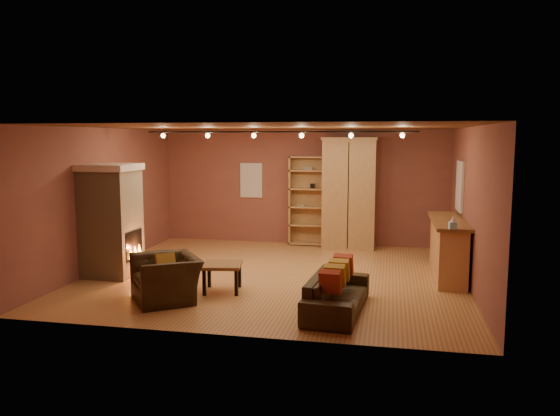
% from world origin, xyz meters
% --- Properties ---
extents(floor, '(7.00, 7.00, 0.00)m').
position_xyz_m(floor, '(0.00, 0.00, 0.00)').
color(floor, '#9D6637').
rests_on(floor, ground).
extents(ceiling, '(7.00, 7.00, 0.00)m').
position_xyz_m(ceiling, '(0.00, 0.00, 2.80)').
color(ceiling, brown).
rests_on(ceiling, back_wall).
extents(back_wall, '(7.00, 0.02, 2.80)m').
position_xyz_m(back_wall, '(0.00, 3.25, 1.40)').
color(back_wall, brown).
rests_on(back_wall, floor).
extents(left_wall, '(0.02, 6.50, 2.80)m').
position_xyz_m(left_wall, '(-3.50, 0.00, 1.40)').
color(left_wall, brown).
rests_on(left_wall, floor).
extents(right_wall, '(0.02, 6.50, 2.80)m').
position_xyz_m(right_wall, '(3.50, 0.00, 1.40)').
color(right_wall, brown).
rests_on(right_wall, floor).
extents(fireplace, '(1.01, 0.98, 2.12)m').
position_xyz_m(fireplace, '(-3.04, -0.60, 1.06)').
color(fireplace, tan).
rests_on(fireplace, floor).
extents(back_window, '(0.56, 0.04, 0.86)m').
position_xyz_m(back_window, '(-1.30, 3.23, 1.55)').
color(back_window, beige).
rests_on(back_window, back_wall).
extents(bookcase, '(0.89, 0.34, 2.16)m').
position_xyz_m(bookcase, '(0.15, 3.14, 1.10)').
color(bookcase, tan).
rests_on(bookcase, floor).
extents(armoire, '(1.28, 0.73, 2.62)m').
position_xyz_m(armoire, '(1.16, 2.92, 1.31)').
color(armoire, tan).
rests_on(armoire, floor).
extents(bar_counter, '(0.61, 2.29, 1.09)m').
position_xyz_m(bar_counter, '(3.20, 0.54, 0.56)').
color(bar_counter, tan).
rests_on(bar_counter, floor).
extents(tissue_box, '(0.14, 0.14, 0.23)m').
position_xyz_m(tissue_box, '(3.15, -0.56, 1.19)').
color(tissue_box, '#89C3DC').
rests_on(tissue_box, bar_counter).
extents(right_window, '(0.05, 0.90, 1.00)m').
position_xyz_m(right_window, '(3.47, 1.40, 1.65)').
color(right_window, beige).
rests_on(right_window, right_wall).
extents(loveseat, '(0.71, 1.94, 0.78)m').
position_xyz_m(loveseat, '(1.36, -1.96, 0.39)').
color(loveseat, black).
rests_on(loveseat, floor).
extents(armchair, '(1.23, 1.32, 0.97)m').
position_xyz_m(armchair, '(-1.39, -1.93, 0.49)').
color(armchair, black).
rests_on(armchair, floor).
extents(coffee_table, '(0.74, 0.74, 0.49)m').
position_xyz_m(coffee_table, '(-0.66, -1.25, 0.41)').
color(coffee_table, brown).
rests_on(coffee_table, floor).
extents(track_rail, '(5.20, 0.09, 0.13)m').
position_xyz_m(track_rail, '(0.00, 0.20, 2.69)').
color(track_rail, black).
rests_on(track_rail, ceiling).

